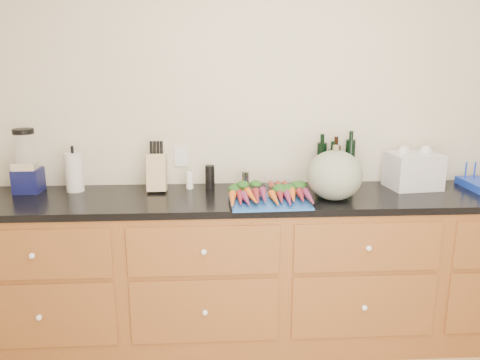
{
  "coord_description": "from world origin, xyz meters",
  "views": [
    {
      "loc": [
        -0.39,
        -1.36,
        1.7
      ],
      "look_at": [
        -0.24,
        1.2,
        1.06
      ],
      "focal_mm": 35.0,
      "sensor_mm": 36.0,
      "label": 1
    }
  ],
  "objects": [
    {
      "name": "grinder_pepper",
      "position": [
        -0.42,
        1.48,
        1.01
      ],
      "size": [
        0.06,
        0.06,
        0.15
      ],
      "primitive_type": "cylinder",
      "color": "black",
      "rests_on": "countertop"
    },
    {
      "name": "grocery_bag",
      "position": [
        0.86,
        1.42,
        1.05
      ],
      "size": [
        0.33,
        0.27,
        0.22
      ],
      "primitive_type": null,
      "rotation": [
        0.0,
        0.0,
        0.11
      ],
      "color": "white",
      "rests_on": "countertop"
    },
    {
      "name": "grinder_salt",
      "position": [
        -0.54,
        1.48,
        0.99
      ],
      "size": [
        0.05,
        0.05,
        0.11
      ],
      "primitive_type": "cylinder",
      "color": "white",
      "rests_on": "countertop"
    },
    {
      "name": "knife_block",
      "position": [
        -0.74,
        1.44,
        1.05
      ],
      "size": [
        0.11,
        0.11,
        0.23
      ],
      "primitive_type": "cube",
      "color": "tan",
      "rests_on": "countertop"
    },
    {
      "name": "blender_appliance",
      "position": [
        -1.52,
        1.46,
        1.11
      ],
      "size": [
        0.15,
        0.15,
        0.39
      ],
      "color": "#0E1245",
      "rests_on": "countertop"
    },
    {
      "name": "countertop",
      "position": [
        0.0,
        1.3,
        0.92
      ],
      "size": [
        3.64,
        0.62,
        0.04
      ],
      "primitive_type": "cube",
      "color": "black",
      "rests_on": "cabinets"
    },
    {
      "name": "carrots",
      "position": [
        -0.08,
        1.18,
        0.98
      ],
      "size": [
        0.46,
        0.34,
        0.07
      ],
      "color": "orange",
      "rests_on": "cutting_board"
    },
    {
      "name": "tomato_box",
      "position": [
        0.01,
        1.47,
        0.98
      ],
      "size": [
        0.17,
        0.13,
        0.08
      ],
      "primitive_type": "cube",
      "color": "white",
      "rests_on": "countertop"
    },
    {
      "name": "cabinets",
      "position": [
        0.0,
        1.3,
        0.45
      ],
      "size": [
        3.6,
        0.64,
        0.9
      ],
      "color": "brown",
      "rests_on": "ground"
    },
    {
      "name": "canister_chrome",
      "position": [
        -0.19,
        1.48,
        0.99
      ],
      "size": [
        0.05,
        0.05,
        0.11
      ],
      "primitive_type": "cylinder",
      "color": "silver",
      "rests_on": "countertop"
    },
    {
      "name": "cutting_board",
      "position": [
        -0.08,
        1.14,
        0.95
      ],
      "size": [
        0.45,
        0.35,
        0.01
      ],
      "primitive_type": "cube",
      "rotation": [
        0.0,
        0.0,
        0.04
      ],
      "color": "#1D53AC",
      "rests_on": "countertop"
    },
    {
      "name": "wall_back",
      "position": [
        0.0,
        1.62,
        1.3
      ],
      "size": [
        4.1,
        0.05,
        2.6
      ],
      "primitive_type": "cube",
      "color": "beige",
      "rests_on": "ground"
    },
    {
      "name": "squash",
      "position": [
        0.3,
        1.19,
        1.08
      ],
      "size": [
        0.32,
        0.32,
        0.29
      ],
      "primitive_type": "ellipsoid",
      "color": "slate",
      "rests_on": "countertop"
    },
    {
      "name": "paper_towel",
      "position": [
        -1.24,
        1.46,
        1.06
      ],
      "size": [
        0.11,
        0.11,
        0.24
      ],
      "primitive_type": "cylinder",
      "color": "silver",
      "rests_on": "countertop"
    },
    {
      "name": "bottles",
      "position": [
        0.38,
        1.51,
        1.07
      ],
      "size": [
        0.24,
        0.12,
        0.29
      ],
      "color": "black",
      "rests_on": "countertop"
    }
  ]
}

